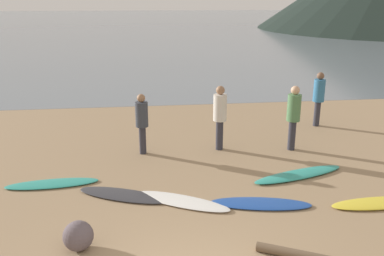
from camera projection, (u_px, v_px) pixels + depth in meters
name	position (u px, v px, depth m)	size (l,w,h in m)	color
ground_plane	(158.00, 118.00, 15.05)	(120.00, 120.00, 0.20)	#997C5B
ocean_water	(144.00, 23.00, 63.62)	(140.00, 100.00, 0.01)	slate
surfboard_0	(52.00, 184.00, 9.57)	(2.08, 0.52, 0.06)	teal
surfboard_1	(124.00, 195.00, 9.03)	(2.09, 0.57, 0.06)	#333338
surfboard_2	(182.00, 201.00, 8.76)	(2.13, 0.54, 0.07)	white
surfboard_3	(261.00, 204.00, 8.66)	(2.10, 0.57, 0.06)	#1E479E
surfboard_4	(299.00, 174.00, 10.04)	(2.48, 0.51, 0.09)	teal
surfboard_5	(379.00, 203.00, 8.67)	(2.08, 0.54, 0.07)	yellow
person_0	(294.00, 113.00, 11.44)	(0.37, 0.37, 1.83)	#2D2D38
person_1	(220.00, 113.00, 11.46)	(0.37, 0.37, 1.82)	#2D2D38
person_2	(319.00, 95.00, 13.58)	(0.36, 0.36, 1.79)	#2D2D38
person_3	(142.00, 119.00, 11.18)	(0.34, 0.34, 1.67)	#2D2D38
beach_rock_near	(78.00, 236.00, 7.09)	(0.52, 0.52, 0.52)	#584C51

